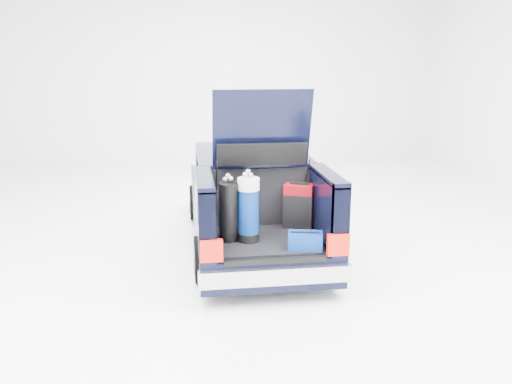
{
  "coord_description": "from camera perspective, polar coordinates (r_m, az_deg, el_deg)",
  "views": [
    {
      "loc": [
        -1.04,
        -7.94,
        2.87
      ],
      "look_at": [
        0.0,
        -0.5,
        0.97
      ],
      "focal_mm": 38.0,
      "sensor_mm": 36.0,
      "label": 1
    }
  ],
  "objects": [
    {
      "name": "ground",
      "position": [
        8.51,
        -0.47,
        -5.49
      ],
      "size": [
        14.0,
        14.0,
        0.0
      ],
      "primitive_type": "plane",
      "color": "white",
      "rests_on": "ground"
    },
    {
      "name": "car",
      "position": [
        8.41,
        -0.57,
        -0.93
      ],
      "size": [
        1.87,
        4.65,
        2.47
      ],
      "color": "black",
      "rests_on": "ground"
    },
    {
      "name": "red_suitcase",
      "position": [
        7.29,
        4.53,
        -1.5
      ],
      "size": [
        0.44,
        0.38,
        0.63
      ],
      "rotation": [
        0.0,
        0.0,
        -0.39
      ],
      "color": "#6B030B",
      "rests_on": "car"
    },
    {
      "name": "black_golf_bag",
      "position": [
        6.72,
        -2.89,
        -2.08
      ],
      "size": [
        0.28,
        0.32,
        0.85
      ],
      "rotation": [
        0.0,
        0.0,
        0.16
      ],
      "color": "black",
      "rests_on": "car"
    },
    {
      "name": "blue_golf_bag",
      "position": [
        6.72,
        -0.79,
        -1.81
      ],
      "size": [
        0.36,
        0.36,
        0.92
      ],
      "rotation": [
        0.0,
        0.0,
        -0.42
      ],
      "color": "black",
      "rests_on": "car"
    },
    {
      "name": "blue_duffel",
      "position": [
        6.58,
        5.2,
        -5.11
      ],
      "size": [
        0.46,
        0.35,
        0.22
      ],
      "rotation": [
        0.0,
        0.0,
        -0.23
      ],
      "color": "navy",
      "rests_on": "car"
    }
  ]
}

